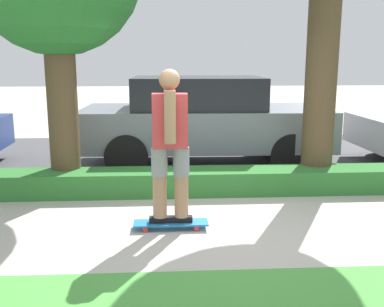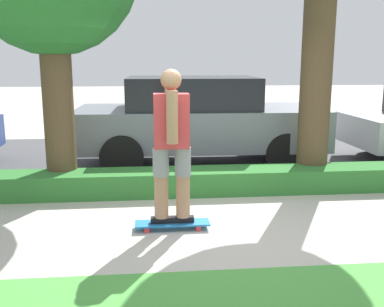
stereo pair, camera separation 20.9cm
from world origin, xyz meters
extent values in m
plane|color=#ADA89E|center=(0.00, 0.00, 0.00)|extent=(60.00, 60.00, 0.00)
cube|color=#474749|center=(0.00, 4.20, 0.00)|extent=(18.57, 5.00, 0.01)
cube|color=#2D702D|center=(0.00, 1.60, 0.18)|extent=(18.57, 0.60, 0.36)
cube|color=#1E6BAD|center=(-0.47, 0.13, 0.07)|extent=(0.89, 0.24, 0.02)
cylinder|color=red|center=(-0.17, 0.04, 0.03)|extent=(0.06, 0.04, 0.06)
cylinder|color=red|center=(-0.17, 0.22, 0.03)|extent=(0.06, 0.04, 0.06)
cylinder|color=red|center=(-0.77, 0.04, 0.03)|extent=(0.06, 0.04, 0.06)
cylinder|color=red|center=(-0.77, 0.22, 0.03)|extent=(0.06, 0.04, 0.06)
cube|color=black|center=(-0.60, 0.13, 0.12)|extent=(0.26, 0.09, 0.07)
cylinder|color=#A37556|center=(-0.60, 0.13, 0.57)|extent=(0.16, 0.16, 0.84)
cylinder|color=gray|center=(-0.60, 0.13, 0.83)|extent=(0.19, 0.19, 0.34)
cube|color=black|center=(-0.34, 0.13, 0.12)|extent=(0.26, 0.09, 0.07)
cylinder|color=#A37556|center=(-0.34, 0.13, 0.57)|extent=(0.16, 0.16, 0.84)
cylinder|color=gray|center=(-0.34, 0.13, 0.83)|extent=(0.19, 0.19, 0.34)
cube|color=#C6383D|center=(-0.47, 0.13, 1.30)|extent=(0.40, 0.22, 0.62)
cylinder|color=#A37556|center=(-0.47, -0.03, 1.37)|extent=(0.13, 0.13, 0.58)
cylinder|color=#A37556|center=(-0.47, 0.30, 1.37)|extent=(0.13, 0.13, 0.58)
sphere|color=#A37556|center=(-0.47, 0.13, 1.77)|extent=(0.24, 0.24, 0.24)
cylinder|color=brown|center=(-2.05, 1.86, 1.30)|extent=(0.45, 0.45, 2.60)
cylinder|color=brown|center=(1.88, 1.89, 1.80)|extent=(0.49, 0.49, 3.60)
cube|color=slate|center=(0.23, 3.49, 0.74)|extent=(4.64, 2.07, 0.73)
cube|color=black|center=(0.09, 3.49, 1.39)|extent=(2.43, 1.78, 0.57)
cylinder|color=black|center=(1.66, 2.60, 0.37)|extent=(0.75, 0.23, 0.75)
cylinder|color=black|center=(1.66, 4.39, 0.37)|extent=(0.75, 0.23, 0.75)
cylinder|color=black|center=(-1.19, 2.60, 0.37)|extent=(0.75, 0.23, 0.75)
cylinder|color=black|center=(-1.19, 4.39, 0.37)|extent=(0.75, 0.23, 0.75)
cylinder|color=black|center=(4.15, 4.24, 0.33)|extent=(0.65, 0.22, 0.65)
camera|label=1|loc=(-0.52, -4.96, 1.99)|focal=42.00mm
camera|label=2|loc=(-0.73, -4.95, 1.99)|focal=42.00mm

